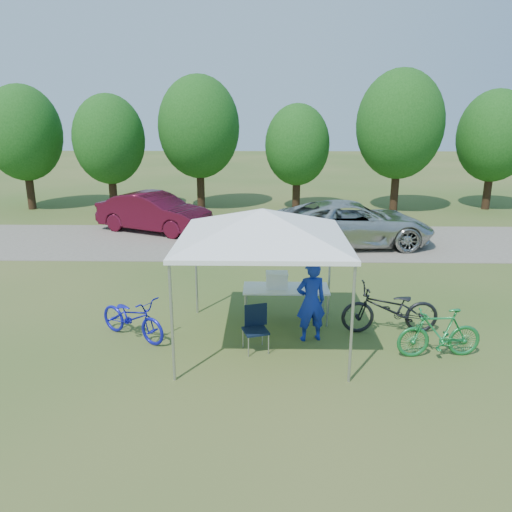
{
  "coord_description": "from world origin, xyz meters",
  "views": [
    {
      "loc": [
        0.05,
        -9.15,
        4.47
      ],
      "look_at": [
        -0.16,
        2.0,
        1.22
      ],
      "focal_mm": 35.0,
      "sensor_mm": 36.0,
      "label": 1
    }
  ],
  "objects": [
    {
      "name": "treeline",
      "position": [
        -0.29,
        14.05,
        3.53
      ],
      "size": [
        24.89,
        4.28,
        6.3
      ],
      "color": "#382314",
      "rests_on": "ground"
    },
    {
      "name": "ice_cream_cup",
      "position": [
        1.08,
        1.07,
        0.79
      ],
      "size": [
        0.07,
        0.07,
        0.05
      ],
      "primitive_type": "cylinder",
      "color": "#EAF239",
      "rests_on": "folding_table"
    },
    {
      "name": "canopy",
      "position": [
        0.0,
        0.0,
        2.65
      ],
      "size": [
        4.53,
        4.53,
        3.0
      ],
      "color": "#A5A5AA",
      "rests_on": "ground"
    },
    {
      "name": "bike_dark",
      "position": [
        2.65,
        0.51,
        0.53
      ],
      "size": [
        2.03,
        0.75,
        1.06
      ],
      "primitive_type": "imported",
      "rotation": [
        0.0,
        0.0,
        -1.55
      ],
      "color": "black",
      "rests_on": "ground"
    },
    {
      "name": "folding_table",
      "position": [
        0.51,
        1.12,
        0.72
      ],
      "size": [
        1.86,
        0.77,
        0.76
      ],
      "color": "white",
      "rests_on": "ground"
    },
    {
      "name": "cooler",
      "position": [
        0.31,
        1.12,
        0.94
      ],
      "size": [
        0.48,
        0.33,
        0.35
      ],
      "color": "white",
      "rests_on": "folding_table"
    },
    {
      "name": "bike_green",
      "position": [
        3.32,
        -0.54,
        0.48
      ],
      "size": [
        1.63,
        0.58,
        0.96
      ],
      "primitive_type": "imported",
      "rotation": [
        0.0,
        0.0,
        -1.49
      ],
      "color": "#1C7E3A",
      "rests_on": "ground"
    },
    {
      "name": "ground",
      "position": [
        0.0,
        0.0,
        0.0
      ],
      "size": [
        100.0,
        100.0,
        0.0
      ],
      "primitive_type": "plane",
      "color": "#2D5119",
      "rests_on": "ground"
    },
    {
      "name": "minivan",
      "position": [
        3.04,
        7.61,
        0.78
      ],
      "size": [
        5.61,
        2.9,
        1.51
      ],
      "primitive_type": "imported",
      "rotation": [
        0.0,
        0.0,
        1.64
      ],
      "color": "beige",
      "rests_on": "gravel_strip"
    },
    {
      "name": "sedan",
      "position": [
        -4.19,
        9.49,
        0.76
      ],
      "size": [
        4.74,
        3.28,
        1.48
      ],
      "primitive_type": "imported",
      "rotation": [
        0.0,
        0.0,
        1.15
      ],
      "color": "#500D1F",
      "rests_on": "gravel_strip"
    },
    {
      "name": "folding_chair",
      "position": [
        -0.12,
        -0.27,
        0.52
      ],
      "size": [
        0.56,
        0.59,
        0.88
      ],
      "rotation": [
        0.0,
        0.0,
        0.31
      ],
      "color": "black",
      "rests_on": "ground"
    },
    {
      "name": "gravel_strip",
      "position": [
        0.0,
        8.0,
        0.01
      ],
      "size": [
        24.0,
        5.0,
        0.02
      ],
      "primitive_type": "cube",
      "color": "gray",
      "rests_on": "ground"
    },
    {
      "name": "cyclist",
      "position": [
        0.97,
        0.14,
        0.83
      ],
      "size": [
        0.68,
        0.53,
        1.66
      ],
      "primitive_type": "imported",
      "rotation": [
        0.0,
        0.0,
        3.37
      ],
      "color": "#122696",
      "rests_on": "ground"
    },
    {
      "name": "bike_blue",
      "position": [
        -2.63,
        0.16,
        0.45
      ],
      "size": [
        1.77,
        1.43,
        0.9
      ],
      "primitive_type": "imported",
      "rotation": [
        0.0,
        0.0,
        1.0
      ],
      "color": "#1416B4",
      "rests_on": "ground"
    }
  ]
}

